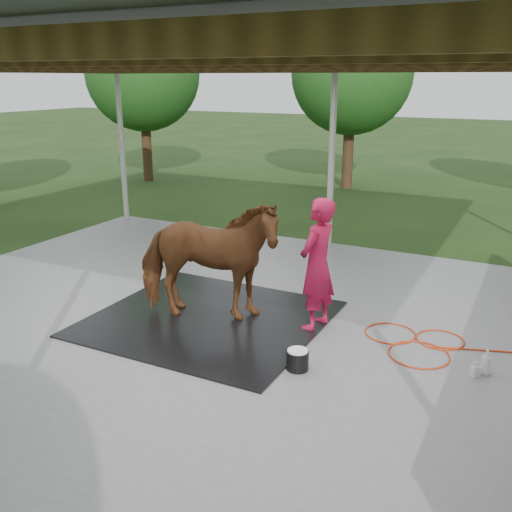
% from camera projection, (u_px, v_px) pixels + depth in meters
% --- Properties ---
extents(ground, '(100.00, 100.00, 0.00)m').
position_uv_depth(ground, '(223.00, 326.00, 8.79)').
color(ground, '#1E3814').
extents(concrete_slab, '(12.00, 10.00, 0.05)m').
position_uv_depth(concrete_slab, '(223.00, 325.00, 8.78)').
color(concrete_slab, slate).
rests_on(concrete_slab, ground).
extents(pavilion_structure, '(12.60, 10.60, 4.05)m').
position_uv_depth(pavilion_structure, '(217.00, 54.00, 7.60)').
color(pavilion_structure, beige).
rests_on(pavilion_structure, ground).
extents(tree_belt, '(28.00, 28.00, 5.80)m').
position_uv_depth(tree_belt, '(267.00, 69.00, 8.29)').
color(tree_belt, '#382314').
rests_on(tree_belt, ground).
extents(rubber_mat, '(3.45, 3.23, 0.03)m').
position_uv_depth(rubber_mat, '(209.00, 318.00, 8.92)').
color(rubber_mat, black).
rests_on(rubber_mat, concrete_slab).
extents(horse, '(2.47, 1.69, 1.91)m').
position_uv_depth(horse, '(207.00, 260.00, 8.63)').
color(horse, brown).
rests_on(horse, rubber_mat).
extents(handler, '(0.58, 0.79, 2.00)m').
position_uv_depth(handler, '(317.00, 265.00, 8.36)').
color(handler, '#B5133D').
rests_on(handler, concrete_slab).
extents(wash_bucket, '(0.29, 0.29, 0.27)m').
position_uv_depth(wash_bucket, '(298.00, 359.00, 7.36)').
color(wash_bucket, black).
rests_on(wash_bucket, concrete_slab).
extents(soap_bottle_a, '(0.16, 0.16, 0.34)m').
position_uv_depth(soap_bottle_a, '(486.00, 362.00, 7.23)').
color(soap_bottle_a, silver).
rests_on(soap_bottle_a, concrete_slab).
extents(soap_bottle_b, '(0.13, 0.13, 0.20)m').
position_uv_depth(soap_bottle_b, '(475.00, 369.00, 7.20)').
color(soap_bottle_b, '#338CD8').
rests_on(soap_bottle_b, concrete_slab).
extents(hose_coil, '(2.10, 1.37, 0.02)m').
position_uv_depth(hose_coil, '(416.00, 343.00, 8.09)').
color(hose_coil, '#BB320D').
rests_on(hose_coil, concrete_slab).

